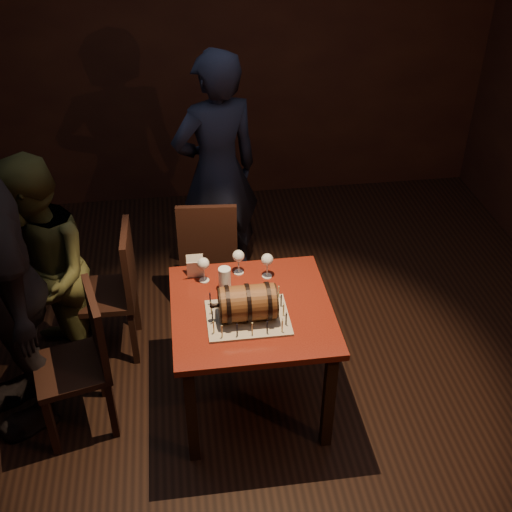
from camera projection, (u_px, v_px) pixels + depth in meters
name	position (u px, v px, depth m)	size (l,w,h in m)	color
room_shell	(241.00, 192.00, 3.35)	(5.04, 5.04, 2.80)	black
pub_table	(252.00, 322.00, 3.66)	(0.90, 0.90, 0.75)	#51140D
cake_board	(248.00, 318.00, 3.51)	(0.45, 0.35, 0.01)	#A19481
barrel_cake	(248.00, 303.00, 3.45)	(0.36, 0.21, 0.21)	brown
birthday_candles	(248.00, 311.00, 3.49)	(0.40, 0.30, 0.09)	#EEDC8E
wine_glass_left	(203.00, 265.00, 3.73)	(0.07, 0.07, 0.16)	silver
wine_glass_mid	(238.00, 257.00, 3.80)	(0.07, 0.07, 0.16)	silver
wine_glass_right	(267.00, 261.00, 3.77)	(0.07, 0.07, 0.16)	silver
pint_of_ale	(225.00, 280.00, 3.69)	(0.07, 0.07, 0.15)	silver
menu_card	(195.00, 268.00, 3.80)	(0.10, 0.05, 0.13)	white
chair_back	(209.00, 250.00, 4.47)	(0.43, 0.43, 0.93)	black
chair_left_rear	(116.00, 286.00, 4.13)	(0.41, 0.41, 0.93)	black
chair_left_front	(83.00, 356.00, 3.60)	(0.48, 0.48, 0.93)	black
person_back	(217.00, 173.00, 4.61)	(0.66, 0.43, 1.80)	black
person_left_rear	(42.00, 275.00, 3.84)	(0.73, 0.57, 1.51)	#424221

